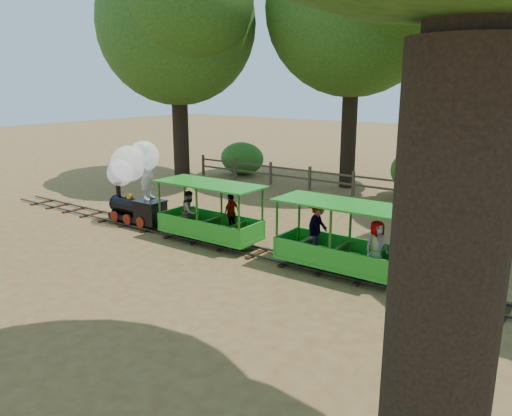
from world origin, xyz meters
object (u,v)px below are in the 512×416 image
Objects in this scene: locomotive at (134,176)px; carriage_rear at (337,241)px; fence at (377,185)px; carriage_front at (209,218)px.

carriage_rear is (7.12, -0.03, -0.78)m from locomotive.
carriage_rear is at bearing -74.05° from fence.
fence is at bearing 58.53° from locomotive.
locomotive is 9.34m from fence.
locomotive reaches higher than carriage_rear.
locomotive is 0.87× the size of carriage_rear.
locomotive is at bearing 178.48° from carriage_front.
locomotive is 3.26m from carriage_front.
carriage_front is 0.17× the size of fence.
carriage_rear is (3.97, 0.06, 0.07)m from carriage_front.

